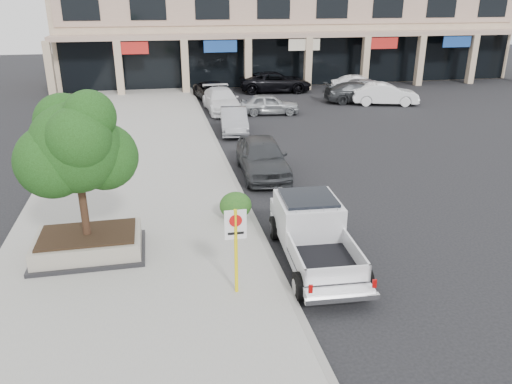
% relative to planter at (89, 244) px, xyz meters
% --- Properties ---
extents(ground, '(120.00, 120.00, 0.00)m').
position_rel_planter_xyz_m(ground, '(6.80, -0.75, -0.48)').
color(ground, black).
rests_on(ground, ground).
extents(sidewalk, '(8.00, 52.00, 0.15)m').
position_rel_planter_xyz_m(sidewalk, '(1.30, 5.25, -0.40)').
color(sidewalk, gray).
rests_on(sidewalk, ground).
extents(curb, '(0.20, 52.00, 0.15)m').
position_rel_planter_xyz_m(curb, '(5.25, 5.25, -0.40)').
color(curb, gray).
rests_on(curb, ground).
extents(strip_mall, '(40.55, 12.43, 9.50)m').
position_rel_planter_xyz_m(strip_mall, '(14.80, 33.18, 4.27)').
color(strip_mall, tan).
rests_on(strip_mall, ground).
extents(planter, '(3.20, 2.20, 0.68)m').
position_rel_planter_xyz_m(planter, '(0.00, 0.00, 0.00)').
color(planter, black).
rests_on(planter, sidewalk).
extents(planter_tree, '(2.90, 2.55, 4.00)m').
position_rel_planter_xyz_m(planter_tree, '(0.13, 0.15, 2.94)').
color(planter_tree, black).
rests_on(planter_tree, planter).
extents(no_parking_sign, '(0.55, 0.09, 2.30)m').
position_rel_planter_xyz_m(no_parking_sign, '(3.92, -2.85, 1.16)').
color(no_parking_sign, yellow).
rests_on(no_parking_sign, sidewalk).
extents(hedge, '(1.10, 0.99, 0.93)m').
position_rel_planter_xyz_m(hedge, '(4.65, 1.67, 0.14)').
color(hedge, '#154B16').
rests_on(hedge, sidewalk).
extents(pickup_truck, '(2.29, 5.48, 1.69)m').
position_rel_planter_xyz_m(pickup_truck, '(6.45, -1.56, 0.37)').
color(pickup_truck, silver).
rests_on(pickup_truck, ground).
extents(curb_car_a, '(2.11, 4.85, 1.63)m').
position_rel_planter_xyz_m(curb_car_a, '(6.60, 6.29, 0.34)').
color(curb_car_a, '#303235').
rests_on(curb_car_a, ground).
extents(curb_car_b, '(1.87, 4.26, 1.36)m').
position_rel_planter_xyz_m(curb_car_b, '(6.57, 13.68, 0.21)').
color(curb_car_b, '#97989E').
rests_on(curb_car_b, ground).
extents(curb_car_c, '(2.30, 5.26, 1.50)m').
position_rel_planter_xyz_m(curb_car_c, '(6.65, 19.29, 0.28)').
color(curb_car_c, white).
rests_on(curb_car_c, ground).
extents(curb_car_d, '(2.82, 5.08, 1.34)m').
position_rel_planter_xyz_m(curb_car_d, '(6.57, 23.11, 0.20)').
color(curb_car_d, black).
rests_on(curb_car_d, ground).
extents(lot_car_a, '(4.08, 2.04, 1.34)m').
position_rel_planter_xyz_m(lot_car_a, '(9.58, 17.80, 0.19)').
color(lot_car_a, '#9B9EA2').
rests_on(lot_car_a, ground).
extents(lot_car_b, '(4.87, 2.76, 1.52)m').
position_rel_planter_xyz_m(lot_car_b, '(18.35, 19.15, 0.28)').
color(lot_car_b, white).
rests_on(lot_car_b, ground).
extents(lot_car_c, '(5.14, 2.50, 1.44)m').
position_rel_planter_xyz_m(lot_car_c, '(16.85, 20.30, 0.25)').
color(lot_car_c, '#2C2E31').
rests_on(lot_car_c, ground).
extents(lot_car_d, '(6.00, 3.22, 1.60)m').
position_rel_planter_xyz_m(lot_car_d, '(11.92, 25.67, 0.33)').
color(lot_car_d, black).
rests_on(lot_car_d, ground).
extents(lot_car_e, '(4.64, 1.93, 1.57)m').
position_rel_planter_xyz_m(lot_car_e, '(17.97, 21.45, 0.31)').
color(lot_car_e, gray).
rests_on(lot_car_e, ground).
extents(lot_car_f, '(4.63, 2.58, 1.44)m').
position_rel_planter_xyz_m(lot_car_f, '(18.11, 23.20, 0.25)').
color(lot_car_f, silver).
rests_on(lot_car_f, ground).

